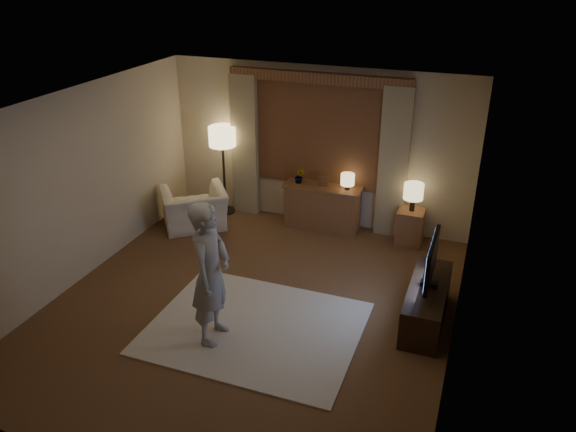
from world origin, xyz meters
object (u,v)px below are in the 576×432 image
at_px(person, 211,273).
at_px(sideboard, 322,208).
at_px(tv_stand, 427,303).
at_px(armchair, 194,209).
at_px(side_table, 410,227).

bearing_deg(person, sideboard, -9.33).
bearing_deg(tv_stand, person, -151.89).
xyz_separation_m(sideboard, armchair, (-1.98, -0.72, -0.02)).
relative_size(sideboard, armchair, 1.18).
distance_m(armchair, side_table, 3.48).
relative_size(armchair, tv_stand, 0.72).
height_order(side_table, person, person).
relative_size(side_table, person, 0.32).
distance_m(armchair, person, 3.08).
bearing_deg(sideboard, tv_stand, -45.82).
bearing_deg(sideboard, side_table, -1.99).
relative_size(sideboard, person, 0.69).
xyz_separation_m(armchair, side_table, (3.42, 0.67, -0.05)).
xyz_separation_m(tv_stand, person, (-2.29, -1.22, 0.64)).
height_order(side_table, tv_stand, side_table).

